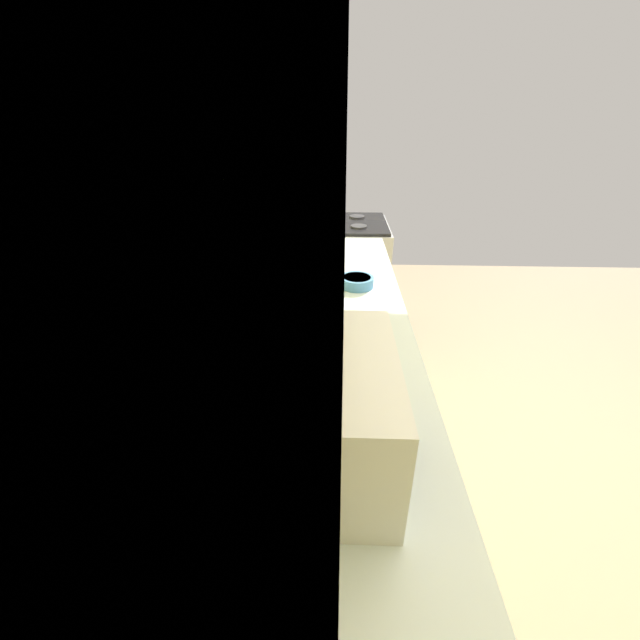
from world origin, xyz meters
The scene contains 7 objects.
ground_plane centered at (0.00, 0.00, 0.00)m, with size 6.56×6.56×0.00m, color tan.
wall_back centered at (0.00, 1.57, 1.35)m, with size 4.22×0.12×2.71m, color #DDD07F.
counter_run centered at (-0.39, 1.21, 0.46)m, with size 3.32×0.62×0.92m.
upper_cabinets centered at (-0.39, 1.36, 1.78)m, with size 2.46×0.30×0.56m.
oven_range centered at (1.57, 1.17, 0.48)m, with size 0.61×0.69×1.10m.
microwave centered at (-0.57, 1.23, 1.06)m, with size 0.47×0.35×0.28m.
bowl centered at (0.47, 1.10, 0.95)m, with size 0.16×0.16×0.05m.
Camera 1 is at (-1.30, 1.21, 1.69)m, focal length 22.98 mm.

